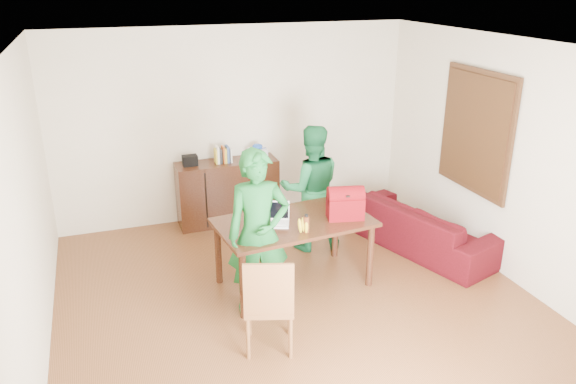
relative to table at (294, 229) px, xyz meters
name	(u,v)px	position (x,y,z in m)	size (l,w,h in m)	color
room	(301,191)	(-0.08, -0.43, 0.62)	(5.20, 5.70, 2.90)	#4D2E13
table	(294,229)	(0.00, 0.00, 0.00)	(1.77, 1.11, 0.79)	black
chair	(269,321)	(-0.62, -1.03, -0.40)	(0.56, 0.54, 0.99)	brown
person_near	(258,233)	(-0.51, -0.36, 0.19)	(0.64, 0.42, 1.75)	#135822
person_far	(311,188)	(0.52, 0.82, 0.12)	(0.79, 0.61, 1.62)	#166334
laptop	(275,221)	(-0.23, -0.03, 0.14)	(0.36, 0.31, 0.22)	white
bananas	(304,230)	(-0.01, -0.31, 0.13)	(0.17, 0.10, 0.06)	gold
bottle	(306,223)	(0.02, -0.31, 0.20)	(0.07, 0.07, 0.20)	#5D2B15
red_bag	(345,206)	(0.56, -0.11, 0.24)	(0.39, 0.23, 0.29)	#6D0907
sofa	(421,226)	(1.86, 0.33, -0.39)	(2.05, 0.80, 0.60)	#3D0715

